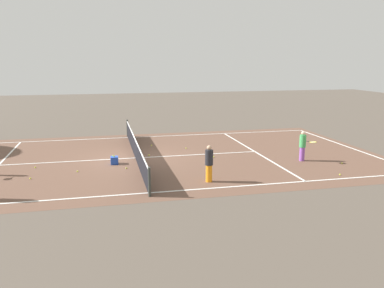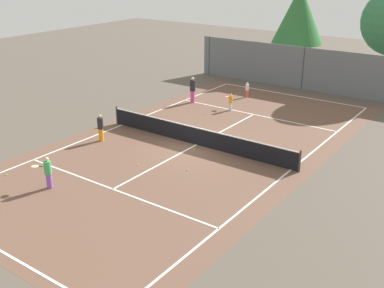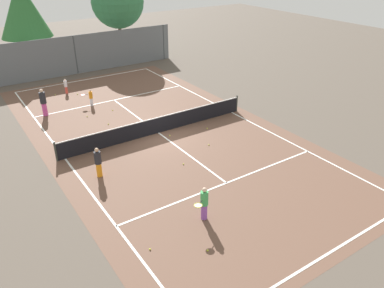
{
  "view_description": "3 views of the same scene",
  "coord_description": "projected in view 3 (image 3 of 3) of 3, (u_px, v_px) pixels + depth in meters",
  "views": [
    {
      "loc": [
        -19.52,
        1.54,
        4.84
      ],
      "look_at": [
        -1.18,
        -2.65,
        0.84
      ],
      "focal_mm": 37.07,
      "sensor_mm": 36.0,
      "label": 1
    },
    {
      "loc": [
        13.43,
        -19.24,
        9.49
      ],
      "look_at": [
        1.04,
        -1.89,
        0.91
      ],
      "focal_mm": 43.81,
      "sensor_mm": 36.0,
      "label": 2
    },
    {
      "loc": [
        -9.57,
        -17.81,
        9.78
      ],
      "look_at": [
        0.11,
        -3.37,
        0.7
      ],
      "focal_mm": 35.74,
      "sensor_mm": 36.0,
      "label": 3
    }
  ],
  "objects": [
    {
      "name": "tennis_ball_2",
      "position": [
        108.0,
        124.0,
        23.37
      ],
      "size": [
        0.07,
        0.07,
        0.07
      ],
      "primitive_type": "sphere",
      "color": "#CCE533",
      "rests_on": "ground_plane"
    },
    {
      "name": "player_1",
      "position": [
        43.0,
        102.0,
        24.23
      ],
      "size": [
        0.38,
        0.38,
        1.79
      ],
      "color": "#D14799",
      "rests_on": "ground_plane"
    },
    {
      "name": "tennis_ball_7",
      "position": [
        170.0,
        135.0,
        21.98
      ],
      "size": [
        0.07,
        0.07,
        0.07
      ],
      "primitive_type": "sphere",
      "color": "#CCE533",
      "rests_on": "ground_plane"
    },
    {
      "name": "tennis_ball_6",
      "position": [
        77.0,
        94.0,
        28.05
      ],
      "size": [
        0.07,
        0.07,
        0.07
      ],
      "primitive_type": "sphere",
      "color": "#CCE533",
      "rests_on": "ground_plane"
    },
    {
      "name": "tennis_net",
      "position": [
        158.0,
        125.0,
        22.12
      ],
      "size": [
        11.9,
        0.1,
        1.1
      ],
      "color": "#333833",
      "rests_on": "ground_plane"
    },
    {
      "name": "tennis_ball_5",
      "position": [
        124.0,
        137.0,
        21.82
      ],
      "size": [
        0.07,
        0.07,
        0.07
      ],
      "primitive_type": "sphere",
      "color": "#CCE533",
      "rests_on": "ground_plane"
    },
    {
      "name": "tennis_ball_8",
      "position": [
        208.0,
        250.0,
        13.72
      ],
      "size": [
        0.07,
        0.07,
        0.07
      ],
      "primitive_type": "sphere",
      "color": "#CCE533",
      "rests_on": "ground_plane"
    },
    {
      "name": "tree_0",
      "position": [
        23.0,
        8.0,
        32.37
      ],
      "size": [
        4.3,
        4.3,
        7.38
      ],
      "color": "brown",
      "rests_on": "ground_plane"
    },
    {
      "name": "player_2",
      "position": [
        204.0,
        203.0,
        15.01
      ],
      "size": [
        0.87,
        0.66,
        1.47
      ],
      "color": "purple",
      "rests_on": "ground_plane"
    },
    {
      "name": "tennis_ball_0",
      "position": [
        209.0,
        145.0,
        20.94
      ],
      "size": [
        0.07,
        0.07,
        0.07
      ],
      "primitive_type": "sphere",
      "color": "#CCE533",
      "rests_on": "ground_plane"
    },
    {
      "name": "perimeter_fence",
      "position": [
        75.0,
        55.0,
        31.93
      ],
      "size": [
        18.0,
        0.12,
        3.2
      ],
      "color": "slate",
      "rests_on": "ground_plane"
    },
    {
      "name": "tennis_ball_10",
      "position": [
        183.0,
        164.0,
        19.12
      ],
      "size": [
        0.07,
        0.07,
        0.07
      ],
      "primitive_type": "sphere",
      "color": "#CCE533",
      "rests_on": "ground_plane"
    },
    {
      "name": "tennis_ball_11",
      "position": [
        113.0,
        110.0,
        25.33
      ],
      "size": [
        0.07,
        0.07,
        0.07
      ],
      "primitive_type": "sphere",
      "color": "#CCE533",
      "rests_on": "ground_plane"
    },
    {
      "name": "player_3",
      "position": [
        66.0,
        86.0,
        28.06
      ],
      "size": [
        0.23,
        0.23,
        1.09
      ],
      "color": "#E54C3F",
      "rests_on": "ground_plane"
    },
    {
      "name": "court_surface",
      "position": [
        158.0,
        133.0,
        22.36
      ],
      "size": [
        13.0,
        25.0,
        0.01
      ],
      "color": "brown",
      "rests_on": "ground_plane"
    },
    {
      "name": "ball_crate",
      "position": [
        136.0,
        127.0,
        22.6
      ],
      "size": [
        0.4,
        0.35,
        0.43
      ],
      "color": "blue",
      "rests_on": "ground_plane"
    },
    {
      "name": "player_0",
      "position": [
        90.0,
        97.0,
        25.88
      ],
      "size": [
        0.79,
        0.62,
        1.14
      ],
      "color": "silver",
      "rests_on": "ground_plane"
    },
    {
      "name": "tennis_ball_4",
      "position": [
        150.0,
        249.0,
        13.77
      ],
      "size": [
        0.07,
        0.07,
        0.07
      ],
      "primitive_type": "sphere",
      "color": "#CCE533",
      "rests_on": "ground_plane"
    },
    {
      "name": "tennis_ball_9",
      "position": [
        55.0,
        95.0,
        27.9
      ],
      "size": [
        0.07,
        0.07,
        0.07
      ],
      "primitive_type": "sphere",
      "color": "#CCE533",
      "rests_on": "ground_plane"
    },
    {
      "name": "tennis_ball_1",
      "position": [
        87.0,
        117.0,
        24.41
      ],
      "size": [
        0.07,
        0.07,
        0.07
      ],
      "primitive_type": "sphere",
      "color": "#CCE533",
      "rests_on": "ground_plane"
    },
    {
      "name": "tree_1",
      "position": [
        117.0,
        2.0,
        35.09
      ],
      "size": [
        4.82,
        4.82,
        7.56
      ],
      "color": "brown",
      "rests_on": "ground_plane"
    },
    {
      "name": "ground_plane",
      "position": [
        158.0,
        133.0,
        22.36
      ],
      "size": [
        80.0,
        80.0,
        0.0
      ],
      "primitive_type": "plane",
      "color": "brown"
    },
    {
      "name": "player_4",
      "position": [
        98.0,
        162.0,
        17.83
      ],
      "size": [
        0.32,
        0.32,
        1.51
      ],
      "color": "orange",
      "rests_on": "ground_plane"
    },
    {
      "name": "tennis_ball_3",
      "position": [
        207.0,
        128.0,
        22.83
      ],
      "size": [
        0.07,
        0.07,
        0.07
      ],
      "primitive_type": "sphere",
      "color": "#CCE533",
      "rests_on": "ground_plane"
    }
  ]
}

